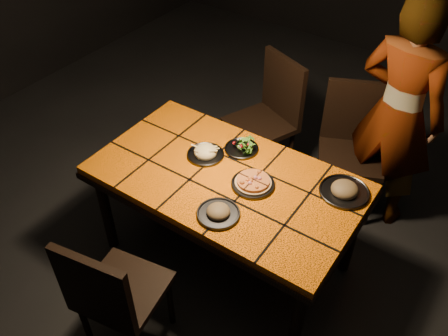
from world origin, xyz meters
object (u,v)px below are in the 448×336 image
Objects in this scene: chair_far_left at (270,112)px; plate_pasta at (206,153)px; chair_far_right at (352,140)px; diner at (398,114)px; chair_near at (112,294)px; plate_pizza at (253,183)px; dining_table at (226,186)px.

chair_far_left is 4.27× the size of plate_pasta.
chair_far_right is (0.66, 0.04, -0.01)m from chair_far_left.
plate_pasta is (-0.87, -0.96, -0.08)m from diner.
chair_far_left is 0.58× the size of diner.
chair_near is at bearing -62.97° from chair_far_left.
chair_far_left is at bearing -95.53° from chair_near.
chair_near reaches higher than plate_pizza.
plate_pasta is at bearing 170.95° from plate_pizza.
chair_near is at bearing -96.76° from dining_table.
diner is at bearing -121.38° from chair_near.
diner is (0.77, 1.94, 0.32)m from chair_near.
chair_near reaches higher than plate_pasta.
chair_far_right is 1.13m from plate_pasta.
diner is 6.63× the size of plate_pizza.
chair_near is 0.94× the size of chair_far_left.
chair_near is at bearing 79.30° from diner.
chair_far_right is at bearing 20.94° from diner.
dining_table is at bearing 68.66° from diner.
plate_pizza is (0.17, 0.02, 0.10)m from dining_table.
plate_pasta is (-0.11, 0.98, 0.23)m from chair_near.
chair_near reaches higher than dining_table.
diner is at bearing -14.38° from chair_far_right.
diner is 7.31× the size of plate_pasta.
diner reaches higher than plate_pizza.
dining_table is 1.62× the size of chair_far_left.
plate_pizza is (0.28, 0.92, 0.23)m from chair_near.
plate_pasta is (-0.39, 0.06, 0.00)m from plate_pizza.
chair_far_right is 1.03m from plate_pizza.
chair_near is 0.99m from plate_pizza.
chair_far_right is 0.39m from diner.
dining_table is 1.73× the size of chair_near.
chair_near is 0.96× the size of chair_far_right.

